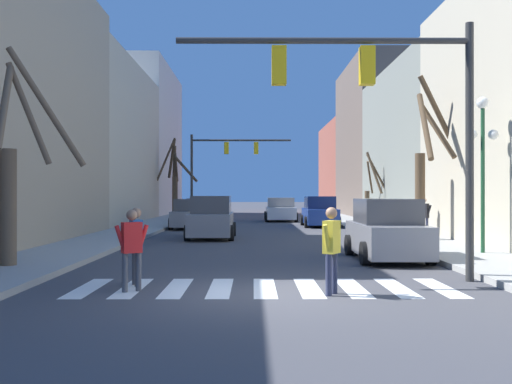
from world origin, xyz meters
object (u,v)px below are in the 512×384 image
car_parked_left_mid (192,215)px  pedestrian_waiting_at_curb (331,243)px  pedestrian_crossing_street (136,240)px  pedestrian_on_left_sidewalk (424,213)px  street_tree_left_near (175,180)px  street_tree_right_near (15,174)px  car_at_intersection (280,210)px  car_parked_right_near (320,213)px  car_driving_away_lane (211,219)px  street_lamp_right_corner (483,143)px  street_tree_left_mid (426,164)px  traffic_signal_near (382,93)px  pedestrian_near_right_corner (132,243)px  car_driving_toward_lane (387,232)px  street_tree_right_far (370,192)px  car_parked_right_far (201,211)px  traffic_signal_far (221,158)px

car_parked_left_mid → pedestrian_waiting_at_curb: (4.85, -21.50, 0.23)m
pedestrian_crossing_street → pedestrian_on_left_sidewalk: 15.55m
street_tree_left_near → street_tree_right_near: bearing=-90.1°
car_at_intersection → street_tree_right_near: street_tree_right_near is taller
car_parked_right_near → car_at_intersection: bearing=16.0°
car_parked_right_near → street_tree_right_near: (-9.77, -19.88, 1.61)m
street_tree_left_near → pedestrian_crossing_street: bearing=-84.0°
car_driving_away_lane → street_tree_right_near: (-4.11, -10.86, 1.58)m
street_lamp_right_corner → car_parked_left_mid: bearing=124.5°
car_parked_right_near → street_tree_left_mid: street_tree_left_mid is taller
traffic_signal_near → car_parked_left_mid: traffic_signal_near is taller
car_parked_left_mid → pedestrian_near_right_corner: car_parked_left_mid is taller
street_lamp_right_corner → pedestrian_near_right_corner: size_ratio=2.91×
car_driving_toward_lane → car_driving_away_lane: size_ratio=0.97×
street_tree_right_far → car_parked_right_far: bearing=160.4°
car_driving_toward_lane → car_driving_away_lane: bearing=34.3°
pedestrian_near_right_corner → street_tree_right_far: street_tree_right_far is taller
street_lamp_right_corner → traffic_signal_far: bearing=110.8°
car_parked_right_far → pedestrian_crossing_street: (0.91, -26.31, 0.21)m
pedestrian_crossing_street → pedestrian_near_right_corner: (0.06, -0.77, -0.01)m
car_parked_right_near → pedestrian_waiting_at_curb: bearing=174.1°
traffic_signal_far → car_parked_left_mid: (-1.14, -9.07, -3.66)m
pedestrian_near_right_corner → street_tree_right_near: (-3.50, 3.02, 1.47)m
car_at_intersection → street_tree_right_far: (5.00, -6.31, 1.24)m
car_at_intersection → car_parked_right_near: (1.96, -6.83, 0.05)m
traffic_signal_near → street_tree_right_far: traffic_signal_near is taller
car_at_intersection → pedestrian_near_right_corner: 30.04m
pedestrian_near_right_corner → street_tree_left_mid: size_ratio=0.25×
car_parked_left_mid → street_tree_right_near: street_tree_right_near is taller
car_at_intersection → pedestrian_waiting_at_curb: (-0.43, -30.11, 0.22)m
street_lamp_right_corner → pedestrian_waiting_at_curb: 8.84m
car_parked_right_far → street_tree_right_near: (-2.52, -24.06, 1.67)m
street_tree_left_mid → street_tree_right_near: size_ratio=1.18×
pedestrian_waiting_at_curb → street_tree_left_mid: (5.20, 11.64, 2.08)m
car_driving_away_lane → car_parked_right_near: size_ratio=0.98×
car_parked_right_far → street_tree_left_near: street_tree_left_near is taller
street_lamp_right_corner → car_parked_right_near: street_lamp_right_corner is taller
pedestrian_crossing_street → street_tree_right_near: bearing=34.2°
traffic_signal_near → car_at_intersection: traffic_signal_near is taller
car_at_intersection → pedestrian_crossing_street: bearing=171.4°
pedestrian_crossing_street → car_parked_left_mid: bearing=-20.0°
pedestrian_crossing_street → pedestrian_near_right_corner: 0.77m
pedestrian_waiting_at_curb → street_tree_left_near: (-7.35, 33.53, 1.98)m
traffic_signal_far → car_driving_away_lane: size_ratio=1.63×
traffic_signal_far → pedestrian_on_left_sidewalk: 19.81m
car_parked_left_mid → car_parked_right_far: size_ratio=1.11×
car_parked_left_mid → street_tree_right_far: (10.28, 2.30, 1.25)m
pedestrian_waiting_at_curb → traffic_signal_far: bearing=36.7°
traffic_signal_near → car_driving_away_lane: traffic_signal_near is taller
pedestrian_on_left_sidewalk → street_tree_right_near: (-13.00, -10.01, 1.32)m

